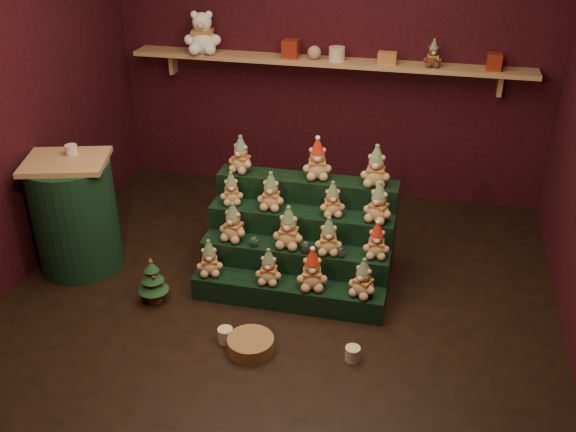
% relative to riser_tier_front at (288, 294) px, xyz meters
% --- Properties ---
extents(ground, '(4.00, 4.00, 0.00)m').
position_rel_riser_tier_front_xyz_m(ground, '(-0.08, -0.00, -0.09)').
color(ground, black).
rests_on(ground, ground).
extents(back_wall, '(4.00, 0.10, 2.80)m').
position_rel_riser_tier_front_xyz_m(back_wall, '(-0.08, 2.05, 1.31)').
color(back_wall, black).
rests_on(back_wall, ground).
extents(front_wall, '(4.00, 0.10, 2.80)m').
position_rel_riser_tier_front_xyz_m(front_wall, '(-0.08, -2.05, 1.31)').
color(front_wall, black).
rests_on(front_wall, ground).
extents(back_shelf, '(3.60, 0.26, 0.24)m').
position_rel_riser_tier_front_xyz_m(back_shelf, '(-0.08, 1.87, 1.20)').
color(back_shelf, tan).
rests_on(back_shelf, ground).
extents(riser_tier_front, '(1.40, 0.22, 0.18)m').
position_rel_riser_tier_front_xyz_m(riser_tier_front, '(0.00, 0.00, 0.00)').
color(riser_tier_front, black).
rests_on(riser_tier_front, ground).
extents(riser_tier_midfront, '(1.40, 0.22, 0.36)m').
position_rel_riser_tier_front_xyz_m(riser_tier_midfront, '(0.00, 0.22, 0.09)').
color(riser_tier_midfront, black).
rests_on(riser_tier_midfront, ground).
extents(riser_tier_midback, '(1.40, 0.22, 0.54)m').
position_rel_riser_tier_front_xyz_m(riser_tier_midback, '(0.00, 0.44, 0.18)').
color(riser_tier_midback, black).
rests_on(riser_tier_midback, ground).
extents(riser_tier_back, '(1.40, 0.22, 0.72)m').
position_rel_riser_tier_front_xyz_m(riser_tier_back, '(0.00, 0.66, 0.27)').
color(riser_tier_back, black).
rests_on(riser_tier_back, ground).
extents(teddy_0, '(0.24, 0.22, 0.27)m').
position_rel_riser_tier_front_xyz_m(teddy_0, '(-0.59, -0.00, 0.22)').
color(teddy_0, tan).
rests_on(teddy_0, riser_tier_front).
extents(teddy_1, '(0.20, 0.18, 0.27)m').
position_rel_riser_tier_front_xyz_m(teddy_1, '(-0.14, -0.01, 0.22)').
color(teddy_1, tan).
rests_on(teddy_1, riser_tier_front).
extents(teddy_2, '(0.26, 0.24, 0.31)m').
position_rel_riser_tier_front_xyz_m(teddy_2, '(0.18, -0.01, 0.24)').
color(teddy_2, tan).
rests_on(teddy_2, riser_tier_front).
extents(teddy_3, '(0.26, 0.25, 0.28)m').
position_rel_riser_tier_front_xyz_m(teddy_3, '(0.54, -0.01, 0.23)').
color(teddy_3, tan).
rests_on(teddy_3, riser_tier_front).
extents(teddy_4, '(0.24, 0.23, 0.29)m').
position_rel_riser_tier_front_xyz_m(teddy_4, '(-0.47, 0.22, 0.42)').
color(teddy_4, tan).
rests_on(teddy_4, riser_tier_midfront).
extents(teddy_5, '(0.23, 0.21, 0.31)m').
position_rel_riser_tier_front_xyz_m(teddy_5, '(-0.05, 0.22, 0.43)').
color(teddy_5, tan).
rests_on(teddy_5, riser_tier_midfront).
extents(teddy_6, '(0.23, 0.21, 0.28)m').
position_rel_riser_tier_front_xyz_m(teddy_6, '(0.25, 0.20, 0.41)').
color(teddy_6, tan).
rests_on(teddy_6, riser_tier_midfront).
extents(teddy_7, '(0.21, 0.19, 0.27)m').
position_rel_riser_tier_front_xyz_m(teddy_7, '(0.59, 0.23, 0.40)').
color(teddy_7, tan).
rests_on(teddy_7, riser_tier_midfront).
extents(teddy_8, '(0.22, 0.21, 0.25)m').
position_rel_riser_tier_front_xyz_m(teddy_8, '(-0.55, 0.45, 0.57)').
color(teddy_8, tan).
rests_on(teddy_8, riser_tier_midback).
extents(teddy_9, '(0.21, 0.19, 0.29)m').
position_rel_riser_tier_front_xyz_m(teddy_9, '(-0.23, 0.44, 0.59)').
color(teddy_9, tan).
rests_on(teddy_9, riser_tier_midback).
extents(teddy_10, '(0.23, 0.22, 0.26)m').
position_rel_riser_tier_front_xyz_m(teddy_10, '(0.23, 0.44, 0.58)').
color(teddy_10, tan).
rests_on(teddy_10, riser_tier_midback).
extents(teddy_11, '(0.27, 0.25, 0.30)m').
position_rel_riser_tier_front_xyz_m(teddy_11, '(0.57, 0.43, 0.60)').
color(teddy_11, tan).
rests_on(teddy_11, riser_tier_midback).
extents(teddy_12, '(0.24, 0.23, 0.28)m').
position_rel_riser_tier_front_xyz_m(teddy_12, '(-0.53, 0.66, 0.77)').
color(teddy_12, tan).
rests_on(teddy_12, riser_tier_back).
extents(teddy_13, '(0.26, 0.24, 0.31)m').
position_rel_riser_tier_front_xyz_m(teddy_13, '(0.07, 0.68, 0.78)').
color(teddy_13, tan).
rests_on(teddy_13, riser_tier_back).
extents(teddy_14, '(0.23, 0.20, 0.31)m').
position_rel_riser_tier_front_xyz_m(teddy_14, '(0.52, 0.65, 0.78)').
color(teddy_14, tan).
rests_on(teddy_14, riser_tier_back).
extents(snow_globe_a, '(0.06, 0.06, 0.08)m').
position_rel_riser_tier_front_xyz_m(snow_globe_a, '(-0.29, 0.16, 0.31)').
color(snow_globe_a, black).
rests_on(snow_globe_a, riser_tier_midfront).
extents(snow_globe_b, '(0.07, 0.07, 0.09)m').
position_rel_riser_tier_front_xyz_m(snow_globe_b, '(0.10, 0.16, 0.32)').
color(snow_globe_b, black).
rests_on(snow_globe_b, riser_tier_midfront).
extents(snow_globe_c, '(0.06, 0.06, 0.08)m').
position_rel_riser_tier_front_xyz_m(snow_globe_c, '(0.35, 0.16, 0.31)').
color(snow_globe_c, black).
rests_on(snow_globe_c, riser_tier_midfront).
extents(side_table, '(0.71, 0.65, 0.92)m').
position_rel_riser_tier_front_xyz_m(side_table, '(-1.72, 0.15, 0.36)').
color(side_table, tan).
rests_on(side_table, ground).
extents(table_ornament, '(0.09, 0.09, 0.07)m').
position_rel_riser_tier_front_xyz_m(table_ornament, '(-1.72, 0.25, 0.86)').
color(table_ornament, beige).
rests_on(table_ornament, side_table).
extents(mini_christmas_tree, '(0.22, 0.22, 0.38)m').
position_rel_riser_tier_front_xyz_m(mini_christmas_tree, '(-0.96, -0.19, 0.09)').
color(mini_christmas_tree, '#423017').
rests_on(mini_christmas_tree, ground).
extents(mug_left, '(0.10, 0.10, 0.10)m').
position_rel_riser_tier_front_xyz_m(mug_left, '(-0.31, -0.51, -0.04)').
color(mug_left, beige).
rests_on(mug_left, ground).
extents(mug_right, '(0.10, 0.10, 0.10)m').
position_rel_riser_tier_front_xyz_m(mug_right, '(0.55, -0.50, -0.04)').
color(mug_right, beige).
rests_on(mug_right, ground).
extents(wicker_basket, '(0.39, 0.39, 0.10)m').
position_rel_riser_tier_front_xyz_m(wicker_basket, '(-0.12, -0.56, -0.04)').
color(wicker_basket, olive).
rests_on(wicker_basket, ground).
extents(white_bear, '(0.39, 0.37, 0.47)m').
position_rel_riser_tier_front_xyz_m(white_bear, '(-1.22, 1.84, 1.47)').
color(white_bear, white).
rests_on(white_bear, back_shelf).
extents(brown_bear, '(0.18, 0.16, 0.22)m').
position_rel_riser_tier_front_xyz_m(brown_bear, '(0.83, 1.84, 1.34)').
color(brown_bear, '#512D1B').
rests_on(brown_bear, back_shelf).
extents(gift_tin_red_a, '(0.14, 0.14, 0.16)m').
position_rel_riser_tier_front_xyz_m(gift_tin_red_a, '(-0.41, 1.85, 1.31)').
color(gift_tin_red_a, maroon).
rests_on(gift_tin_red_a, back_shelf).
extents(gift_tin_cream, '(0.14, 0.14, 0.12)m').
position_rel_riser_tier_front_xyz_m(gift_tin_cream, '(0.01, 1.85, 1.29)').
color(gift_tin_cream, beige).
rests_on(gift_tin_cream, back_shelf).
extents(gift_tin_red_b, '(0.12, 0.12, 0.14)m').
position_rel_riser_tier_front_xyz_m(gift_tin_red_b, '(1.34, 1.85, 1.30)').
color(gift_tin_red_b, maroon).
rests_on(gift_tin_red_b, back_shelf).
extents(shelf_plush_ball, '(0.12, 0.12, 0.12)m').
position_rel_riser_tier_front_xyz_m(shelf_plush_ball, '(-0.19, 1.85, 1.29)').
color(shelf_plush_ball, tan).
rests_on(shelf_plush_ball, back_shelf).
extents(scarf_gift_box, '(0.16, 0.10, 0.10)m').
position_rel_riser_tier_front_xyz_m(scarf_gift_box, '(0.45, 1.85, 1.28)').
color(scarf_gift_box, '#EC5B21').
rests_on(scarf_gift_box, back_shelf).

